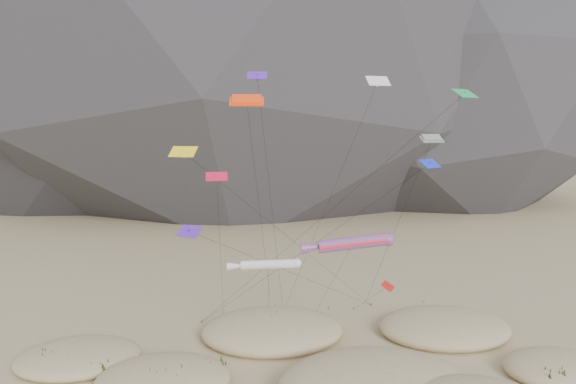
% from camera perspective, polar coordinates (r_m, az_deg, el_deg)
% --- Properties ---
extents(dunes, '(50.43, 36.21, 3.95)m').
position_cam_1_polar(dunes, '(46.60, 3.06, -18.78)').
color(dunes, '#CCB789').
rests_on(dunes, ground).
extents(kite_stakes, '(26.07, 3.72, 0.30)m').
position_cam_1_polar(kite_stakes, '(64.64, 2.22, -11.81)').
color(kite_stakes, '#3F2D1E').
rests_on(kite_stakes, ground).
extents(rainbow_tube_kite, '(8.41, 13.53, 11.41)m').
position_cam_1_polar(rainbow_tube_kite, '(49.89, 6.34, -5.20)').
color(rainbow_tube_kite, red).
rests_on(rainbow_tube_kite, ground).
extents(white_tube_kite, '(6.26, 11.87, 9.61)m').
position_cam_1_polar(white_tube_kite, '(48.39, -2.28, -7.39)').
color(white_tube_kite, silver).
rests_on(white_tube_kite, ground).
extents(orange_parafoil, '(5.75, 17.18, 23.48)m').
position_cam_1_polar(orange_parafoil, '(48.66, -4.19, 9.00)').
color(orange_parafoil, '#FF3F0D').
rests_on(orange_parafoil, ground).
extents(multi_parafoil, '(2.32, 15.06, 20.05)m').
position_cam_1_polar(multi_parafoil, '(51.42, 14.27, 4.94)').
color(multi_parafoil, '#E34817').
rests_on(multi_parafoil, ground).
extents(delta_kites, '(28.74, 15.17, 25.48)m').
position_cam_1_polar(delta_kites, '(50.51, 3.09, 3.35)').
color(delta_kites, yellow).
rests_on(delta_kites, ground).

